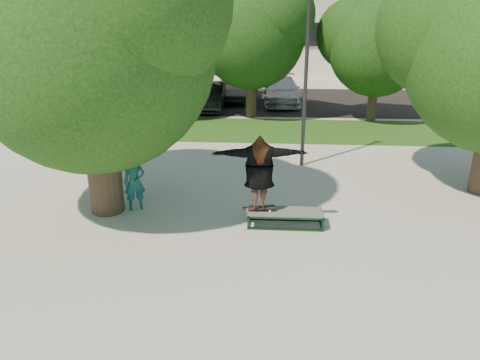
# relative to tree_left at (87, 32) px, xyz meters

# --- Properties ---
(ground) EXTENTS (120.00, 120.00, 0.00)m
(ground) POSITION_rel_tree_left_xyz_m (4.29, -1.09, -4.42)
(ground) COLOR #A5A198
(ground) RESTS_ON ground
(grass_strip) EXTENTS (30.00, 4.00, 0.02)m
(grass_strip) POSITION_rel_tree_left_xyz_m (5.29, 8.41, -4.41)
(grass_strip) COLOR #1D4614
(grass_strip) RESTS_ON ground
(asphalt_strip) EXTENTS (40.00, 8.00, 0.01)m
(asphalt_strip) POSITION_rel_tree_left_xyz_m (4.29, 14.91, -4.42)
(asphalt_strip) COLOR black
(asphalt_strip) RESTS_ON ground
(tree_left) EXTENTS (6.96, 5.95, 7.12)m
(tree_left) POSITION_rel_tree_left_xyz_m (0.00, 0.00, 0.00)
(tree_left) COLOR #38281E
(tree_left) RESTS_ON ground
(bg_tree_left) EXTENTS (5.28, 4.51, 5.77)m
(bg_tree_left) POSITION_rel_tree_left_xyz_m (-2.28, 9.98, -0.69)
(bg_tree_left) COLOR #38281E
(bg_tree_left) RESTS_ON ground
(bg_tree_mid) EXTENTS (5.76, 4.92, 6.24)m
(bg_tree_mid) POSITION_rel_tree_left_xyz_m (3.22, 10.98, -0.41)
(bg_tree_mid) COLOR #38281E
(bg_tree_mid) RESTS_ON ground
(bg_tree_right) EXTENTS (5.04, 4.31, 5.43)m
(bg_tree_right) POSITION_rel_tree_left_xyz_m (8.73, 10.47, -0.93)
(bg_tree_right) COLOR #38281E
(bg_tree_right) RESTS_ON ground
(lamppost) EXTENTS (0.25, 0.15, 6.11)m
(lamppost) POSITION_rel_tree_left_xyz_m (5.29, 3.91, -1.27)
(lamppost) COLOR #2D2D30
(lamppost) RESTS_ON ground
(grind_box) EXTENTS (1.80, 0.60, 0.38)m
(grind_box) POSITION_rel_tree_left_xyz_m (4.64, -0.66, -4.23)
(grind_box) COLOR #10311B
(grind_box) RESTS_ON ground
(skater_rig) EXTENTS (2.23, 0.77, 1.86)m
(skater_rig) POSITION_rel_tree_left_xyz_m (4.00, -0.66, -3.08)
(skater_rig) COLOR white
(skater_rig) RESTS_ON grind_box
(bystander) EXTENTS (0.64, 0.55, 1.50)m
(bystander) POSITION_rel_tree_left_xyz_m (0.80, 0.05, -3.67)
(bystander) COLOR #185D5D
(bystander) RESTS_ON ground
(car_silver_a) EXTENTS (2.01, 4.45, 1.48)m
(car_silver_a) POSITION_rel_tree_left_xyz_m (-2.10, 13.60, -3.68)
(car_silver_a) COLOR silver
(car_silver_a) RESTS_ON asphalt_strip
(car_dark) EXTENTS (1.57, 4.11, 1.34)m
(car_dark) POSITION_rel_tree_left_xyz_m (1.15, 12.41, -3.75)
(car_dark) COLOR black
(car_dark) RESTS_ON asphalt_strip
(car_grey) EXTENTS (2.25, 4.78, 1.32)m
(car_grey) POSITION_rel_tree_left_xyz_m (2.29, 15.30, -3.76)
(car_grey) COLOR #545459
(car_grey) RESTS_ON asphalt_strip
(car_silver_b) EXTENTS (1.99, 4.68, 1.35)m
(car_silver_b) POSITION_rel_tree_left_xyz_m (4.79, 14.25, -3.75)
(car_silver_b) COLOR silver
(car_silver_b) RESTS_ON asphalt_strip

